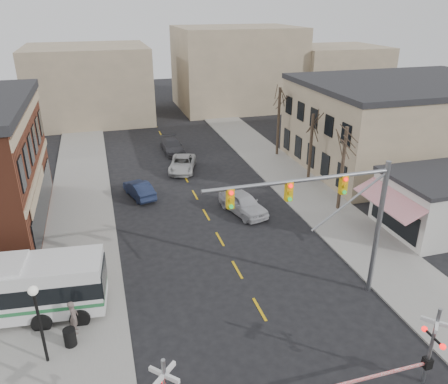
{
  "coord_description": "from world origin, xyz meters",
  "views": [
    {
      "loc": [
        -7.28,
        -15.99,
        15.55
      ],
      "look_at": [
        0.39,
        10.28,
        3.5
      ],
      "focal_mm": 35.0,
      "sensor_mm": 36.0,
      "label": 1
    }
  ],
  "objects_px": {
    "street_lamp": "(37,309)",
    "car_d": "(172,146)",
    "traffic_signal_mast": "(336,207)",
    "car_a": "(243,203)",
    "pedestrian_far": "(44,267)",
    "car_c": "(182,164)",
    "pedestrian_near": "(74,317)",
    "rr_crossing_east": "(423,349)",
    "car_b": "(139,189)",
    "trash_bin": "(70,337)"
  },
  "relations": [
    {
      "from": "trash_bin",
      "to": "pedestrian_far",
      "type": "height_order",
      "value": "pedestrian_far"
    },
    {
      "from": "rr_crossing_east",
      "to": "pedestrian_near",
      "type": "bearing_deg",
      "value": 152.49
    },
    {
      "from": "street_lamp",
      "to": "car_a",
      "type": "bearing_deg",
      "value": 42.01
    },
    {
      "from": "car_b",
      "to": "car_d",
      "type": "xyz_separation_m",
      "value": [
        4.83,
        11.08,
        0.02
      ]
    },
    {
      "from": "street_lamp",
      "to": "car_c",
      "type": "xyz_separation_m",
      "value": [
        10.99,
        22.99,
        -2.41
      ]
    },
    {
      "from": "car_a",
      "to": "car_c",
      "type": "height_order",
      "value": "car_a"
    },
    {
      "from": "pedestrian_far",
      "to": "street_lamp",
      "type": "bearing_deg",
      "value": -107.68
    },
    {
      "from": "car_d",
      "to": "pedestrian_near",
      "type": "height_order",
      "value": "pedestrian_near"
    },
    {
      "from": "car_a",
      "to": "rr_crossing_east",
      "type": "bearing_deg",
      "value": -100.02
    },
    {
      "from": "car_b",
      "to": "car_c",
      "type": "distance_m",
      "value": 7.07
    },
    {
      "from": "rr_crossing_east",
      "to": "car_c",
      "type": "bearing_deg",
      "value": 99.21
    },
    {
      "from": "car_a",
      "to": "car_d",
      "type": "xyz_separation_m",
      "value": [
        -2.73,
        16.47,
        -0.12
      ]
    },
    {
      "from": "street_lamp",
      "to": "car_b",
      "type": "distance_m",
      "value": 18.99
    },
    {
      "from": "pedestrian_near",
      "to": "car_c",
      "type": "bearing_deg",
      "value": -25.28
    },
    {
      "from": "car_d",
      "to": "pedestrian_far",
      "type": "bearing_deg",
      "value": -119.18
    },
    {
      "from": "traffic_signal_mast",
      "to": "car_d",
      "type": "height_order",
      "value": "traffic_signal_mast"
    },
    {
      "from": "traffic_signal_mast",
      "to": "car_d",
      "type": "bearing_deg",
      "value": 97.68
    },
    {
      "from": "pedestrian_far",
      "to": "rr_crossing_east",
      "type": "bearing_deg",
      "value": -60.46
    },
    {
      "from": "traffic_signal_mast",
      "to": "car_a",
      "type": "bearing_deg",
      "value": 95.21
    },
    {
      "from": "car_b",
      "to": "pedestrian_near",
      "type": "xyz_separation_m",
      "value": [
        -4.96,
        -16.14,
        0.34
      ]
    },
    {
      "from": "street_lamp",
      "to": "car_b",
      "type": "bearing_deg",
      "value": 70.8
    },
    {
      "from": "car_a",
      "to": "trash_bin",
      "type": "bearing_deg",
      "value": -153.61
    },
    {
      "from": "rr_crossing_east",
      "to": "car_c",
      "type": "relative_size",
      "value": 1.1
    },
    {
      "from": "car_b",
      "to": "car_d",
      "type": "bearing_deg",
      "value": -128.82
    },
    {
      "from": "trash_bin",
      "to": "car_d",
      "type": "bearing_deg",
      "value": 70.4
    },
    {
      "from": "street_lamp",
      "to": "car_a",
      "type": "xyz_separation_m",
      "value": [
        13.76,
        12.4,
        -2.27
      ]
    },
    {
      "from": "traffic_signal_mast",
      "to": "car_a",
      "type": "xyz_separation_m",
      "value": [
        -1.07,
        11.71,
        -4.89
      ]
    },
    {
      "from": "street_lamp",
      "to": "pedestrian_near",
      "type": "height_order",
      "value": "street_lamp"
    },
    {
      "from": "pedestrian_near",
      "to": "pedestrian_far",
      "type": "relative_size",
      "value": 1.09
    },
    {
      "from": "car_a",
      "to": "car_c",
      "type": "relative_size",
      "value": 0.98
    },
    {
      "from": "street_lamp",
      "to": "pedestrian_far",
      "type": "height_order",
      "value": "street_lamp"
    },
    {
      "from": "traffic_signal_mast",
      "to": "pedestrian_near",
      "type": "distance_m",
      "value": 14.41
    },
    {
      "from": "car_b",
      "to": "car_c",
      "type": "xyz_separation_m",
      "value": [
        4.8,
        5.2,
        0.0
      ]
    },
    {
      "from": "traffic_signal_mast",
      "to": "car_c",
      "type": "xyz_separation_m",
      "value": [
        -3.84,
        22.31,
        -5.03
      ]
    },
    {
      "from": "car_b",
      "to": "car_d",
      "type": "height_order",
      "value": "car_d"
    },
    {
      "from": "street_lamp",
      "to": "car_b",
      "type": "height_order",
      "value": "street_lamp"
    },
    {
      "from": "street_lamp",
      "to": "car_a",
      "type": "relative_size",
      "value": 0.84
    },
    {
      "from": "rr_crossing_east",
      "to": "pedestrian_near",
      "type": "relative_size",
      "value": 3.01
    },
    {
      "from": "car_d",
      "to": "car_c",
      "type": "bearing_deg",
      "value": -91.76
    },
    {
      "from": "car_b",
      "to": "pedestrian_near",
      "type": "bearing_deg",
      "value": 57.68
    },
    {
      "from": "trash_bin",
      "to": "car_c",
      "type": "relative_size",
      "value": 0.18
    },
    {
      "from": "traffic_signal_mast",
      "to": "street_lamp",
      "type": "height_order",
      "value": "traffic_signal_mast"
    },
    {
      "from": "street_lamp",
      "to": "car_a",
      "type": "height_order",
      "value": "street_lamp"
    },
    {
      "from": "trash_bin",
      "to": "car_a",
      "type": "bearing_deg",
      "value": 42.37
    },
    {
      "from": "street_lamp",
      "to": "car_d",
      "type": "distance_m",
      "value": 31.0
    },
    {
      "from": "car_a",
      "to": "car_d",
      "type": "distance_m",
      "value": 16.7
    },
    {
      "from": "trash_bin",
      "to": "car_d",
      "type": "distance_m",
      "value": 29.83
    },
    {
      "from": "car_a",
      "to": "pedestrian_far",
      "type": "bearing_deg",
      "value": -175.02
    },
    {
      "from": "car_a",
      "to": "pedestrian_far",
      "type": "distance_m",
      "value": 15.33
    },
    {
      "from": "traffic_signal_mast",
      "to": "pedestrian_far",
      "type": "relative_size",
      "value": 5.88
    }
  ]
}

